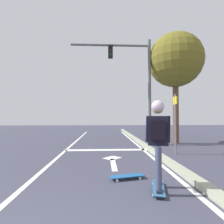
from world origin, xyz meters
name	(u,v)px	position (x,y,z in m)	size (l,w,h in m)	color
lane_line_center	(63,153)	(-0.49, 6.00, 0.00)	(0.12, 20.00, 0.01)	silver
lane_line_curbside	(146,152)	(2.86, 6.00, 0.00)	(0.12, 20.00, 0.01)	silver
stop_bar	(106,150)	(1.26, 6.60, 0.00)	(3.50, 0.40, 0.01)	silver
lane_arrow_stem	(114,164)	(1.43, 4.22, 0.00)	(0.16, 1.40, 0.01)	silver
lane_arrow_head	(112,158)	(1.43, 5.07, 0.00)	(0.56, 0.44, 0.01)	silver
curb_strip	(152,151)	(3.11, 6.00, 0.07)	(0.24, 24.00, 0.14)	#9DA48A
skateboard	(158,188)	(2.19, 2.24, 0.06)	(0.41, 0.83, 0.07)	#2D5C8A
skater	(158,132)	(2.18, 2.23, 1.14)	(0.45, 0.62, 1.68)	#414661
spare_skateboard	(127,176)	(1.67, 2.92, 0.07)	(0.83, 0.39, 0.09)	#1C5692
traffic_signal_mast	(133,73)	(2.68, 8.10, 3.74)	(4.22, 0.34, 5.54)	#5B6260
street_sign_post	(175,115)	(3.91, 5.59, 1.51)	(0.08, 0.44, 2.32)	slate
roadside_tree	(175,61)	(5.07, 8.35, 4.53)	(2.96, 2.96, 6.04)	brown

